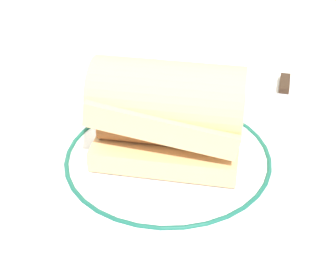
# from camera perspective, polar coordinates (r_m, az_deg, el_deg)

# --- Properties ---
(ground_plane) EXTENTS (1.50, 1.50, 0.00)m
(ground_plane) POSITION_cam_1_polar(r_m,az_deg,el_deg) (0.60, -0.25, -4.94)
(ground_plane) COLOR silver
(plate) EXTENTS (0.28, 0.28, 0.01)m
(plate) POSITION_cam_1_polar(r_m,az_deg,el_deg) (0.62, 0.00, -2.84)
(plate) COLOR white
(plate) RESTS_ON ground_plane
(sausage_sandwich) EXTENTS (0.20, 0.15, 0.13)m
(sausage_sandwich) POSITION_cam_1_polar(r_m,az_deg,el_deg) (0.58, 0.00, 2.65)
(sausage_sandwich) COLOR #E4B175
(sausage_sandwich) RESTS_ON plate
(drinking_glass) EXTENTS (0.06, 0.06, 0.10)m
(drinking_glass) POSITION_cam_1_polar(r_m,az_deg,el_deg) (0.76, -15.69, 6.73)
(drinking_glass) COLOR silver
(drinking_glass) RESTS_ON ground_plane
(butter_knife) EXTENTS (0.08, 0.16, 0.01)m
(butter_knife) POSITION_cam_1_polar(r_m,az_deg,el_deg) (0.78, 13.39, 4.39)
(butter_knife) COLOR silver
(butter_knife) RESTS_ON ground_plane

